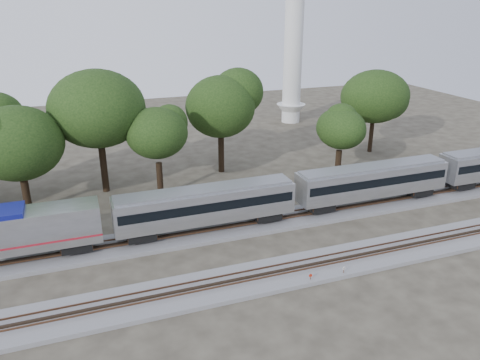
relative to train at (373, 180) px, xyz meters
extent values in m
plane|color=#383328|center=(-19.14, -6.00, -3.40)|extent=(160.00, 160.00, 0.00)
cube|color=slate|center=(-19.14, 0.00, -3.20)|extent=(160.00, 5.00, 0.40)
cube|color=brown|center=(-19.14, -0.72, -2.75)|extent=(160.00, 0.08, 0.15)
cube|color=brown|center=(-19.14, 0.72, -2.75)|extent=(160.00, 0.08, 0.15)
cube|color=slate|center=(-19.14, -10.00, -3.20)|extent=(160.00, 5.00, 0.40)
cube|color=brown|center=(-19.14, -10.72, -2.75)|extent=(160.00, 0.08, 0.15)
cube|color=brown|center=(-19.14, -9.28, -2.75)|extent=(160.00, 0.08, 0.15)
cube|color=silver|center=(-36.56, 0.00, 0.08)|extent=(11.42, 3.23, 3.56)
cube|color=maroon|center=(-37.85, 0.00, -0.84)|extent=(14.01, 3.27, 0.19)
cube|color=black|center=(-33.27, 0.00, -2.19)|extent=(2.80, 2.37, 0.97)
cube|color=silver|center=(-20.35, 0.00, -0.08)|extent=(18.75, 3.23, 3.23)
cube|color=black|center=(-20.35, 0.00, 0.24)|extent=(18.11, 3.28, 0.97)
cube|color=gray|center=(-20.35, 0.00, 1.59)|extent=(18.32, 2.59, 0.38)
cube|color=black|center=(-27.14, 0.00, -2.19)|extent=(2.80, 2.37, 0.97)
cube|color=black|center=(-13.56, 0.00, -2.19)|extent=(2.80, 2.37, 0.97)
cube|color=silver|center=(-0.15, 0.00, -0.08)|extent=(18.75, 3.23, 3.23)
cube|color=black|center=(-0.15, 0.00, 0.24)|extent=(18.11, 3.28, 0.97)
cube|color=gray|center=(-0.15, 0.00, 1.59)|extent=(18.32, 2.59, 0.38)
cube|color=black|center=(-6.94, 0.00, -2.19)|extent=(2.80, 2.37, 0.97)
cube|color=black|center=(6.64, 0.00, -2.19)|extent=(2.80, 2.37, 0.97)
cube|color=black|center=(13.26, 0.00, -2.19)|extent=(2.80, 2.37, 0.97)
cylinder|color=#512D19|center=(-14.48, -12.04, -2.97)|extent=(0.06, 0.06, 0.85)
cylinder|color=#A51D0B|center=(-14.48, -12.04, -2.60)|extent=(0.30, 0.08, 0.30)
cylinder|color=#512D19|center=(-11.20, -12.09, -2.95)|extent=(0.06, 0.06, 0.90)
cylinder|color=silver|center=(-11.20, -12.09, -2.55)|extent=(0.32, 0.11, 0.32)
cube|color=#512D19|center=(-11.52, -11.85, -3.25)|extent=(0.57, 0.45, 0.30)
cylinder|color=silver|center=(9.03, 40.80, 9.12)|extent=(3.58, 3.58, 25.04)
cone|color=silver|center=(9.03, 40.80, -1.61)|extent=(5.72, 5.72, 3.58)
cylinder|color=black|center=(-38.25, 12.32, -1.18)|extent=(0.70, 0.70, 4.44)
ellipsoid|color=black|center=(-38.25, 12.32, 4.84)|extent=(8.37, 8.37, 7.11)
cylinder|color=black|center=(-29.23, 15.73, -0.50)|extent=(0.70, 0.70, 5.80)
ellipsoid|color=black|center=(-29.23, 15.73, 7.37)|extent=(10.93, 10.93, 9.29)
cylinder|color=black|center=(-22.93, 11.73, -1.21)|extent=(0.70, 0.70, 4.39)
ellipsoid|color=black|center=(-22.93, 11.73, 4.74)|extent=(8.27, 8.27, 7.03)
cylinder|color=black|center=(-13.03, 17.65, -0.87)|extent=(0.70, 0.70, 5.06)
ellipsoid|color=black|center=(-13.03, 17.65, 5.99)|extent=(9.53, 9.53, 8.10)
cylinder|color=black|center=(1.75, 10.56, -1.58)|extent=(0.70, 0.70, 3.64)
ellipsoid|color=black|center=(1.75, 10.56, 3.37)|extent=(6.87, 6.87, 5.84)
cylinder|color=black|center=(12.43, 18.38, -0.99)|extent=(0.70, 0.70, 4.82)
ellipsoid|color=black|center=(12.43, 18.38, 5.55)|extent=(9.09, 9.09, 7.73)
camera|label=1|loc=(-32.02, -42.51, 19.65)|focal=35.00mm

